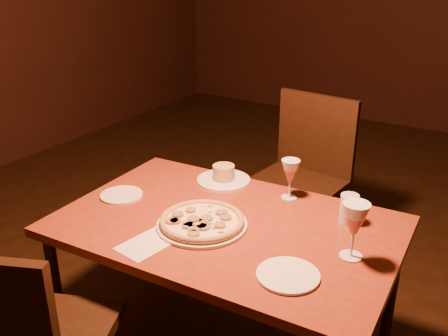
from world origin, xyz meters
The scene contains 10 objects.
dining_table centered at (-0.27, -0.25, 0.62)m, with size 1.30×0.87×0.68m.
chair_far centered at (-0.33, 0.64, 0.53)m, with size 0.50×0.50×0.94m.
pizza_plate centered at (-0.33, -0.32, 0.70)m, with size 0.34×0.34×0.04m.
ramekin_saucer centered at (-0.47, 0.06, 0.70)m, with size 0.24×0.24×0.08m.
wine_glass_far centered at (-0.15, 0.06, 0.76)m, with size 0.08×0.08×0.17m, color #BD684E, non-canonical shape.
wine_glass_right centered at (0.21, -0.23, 0.78)m, with size 0.09×0.09×0.20m, color #BD684E, non-canonical shape.
water_tumbler centered at (0.13, -0.01, 0.74)m, with size 0.07×0.07×0.11m, color silver.
side_plate_left centered at (-0.76, -0.29, 0.68)m, with size 0.18×0.18×0.01m, color white.
side_plate_near centered at (0.08, -0.45, 0.68)m, with size 0.20×0.20×0.01m, color white.
menu_card centered at (-0.42, -0.53, 0.68)m, with size 0.14×0.20×0.00m, color silver.
Camera 1 is at (0.60, -1.67, 1.61)m, focal length 40.00 mm.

